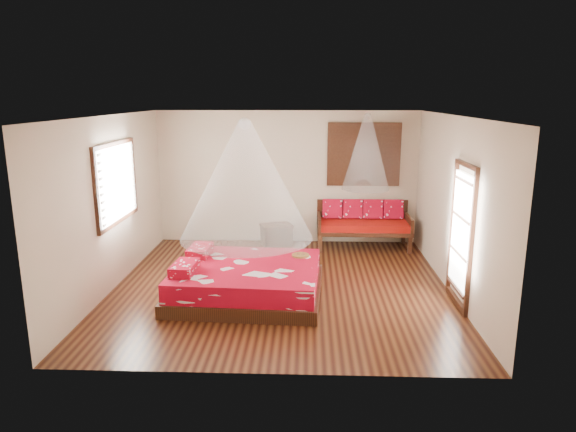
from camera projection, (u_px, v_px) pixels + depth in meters
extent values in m
cube|color=black|center=(281.00, 287.00, 8.54)|extent=(5.50, 5.50, 0.02)
cube|color=silver|center=(280.00, 115.00, 7.89)|extent=(5.50, 5.50, 0.02)
cube|color=tan|center=(111.00, 203.00, 8.32)|extent=(0.02, 5.50, 2.80)
cube|color=tan|center=(454.00, 206.00, 8.12)|extent=(0.02, 5.50, 2.80)
cube|color=tan|center=(287.00, 177.00, 10.90)|extent=(5.50, 0.02, 2.80)
cube|color=tan|center=(267.00, 258.00, 5.54)|extent=(5.50, 0.02, 2.80)
cube|color=black|center=(248.00, 289.00, 8.15)|extent=(2.41, 2.21, 0.20)
cube|color=#A0051C|center=(248.00, 274.00, 8.09)|extent=(2.31, 2.10, 0.30)
cube|color=#A0051C|center=(184.00, 268.00, 7.70)|extent=(0.36, 0.62, 0.15)
cube|color=#A0051C|center=(200.00, 251.00, 8.55)|extent=(0.36, 0.62, 0.15)
cube|color=black|center=(320.00, 242.00, 10.35)|extent=(0.08, 0.08, 0.42)
cube|color=black|center=(410.00, 243.00, 10.28)|extent=(0.08, 0.08, 0.42)
cube|color=black|center=(320.00, 233.00, 11.06)|extent=(0.08, 0.08, 0.42)
cube|color=black|center=(403.00, 234.00, 10.99)|extent=(0.08, 0.08, 0.42)
cube|color=black|center=(363.00, 230.00, 10.63)|extent=(1.92, 0.85, 0.08)
cube|color=#8D1205|center=(364.00, 225.00, 10.61)|extent=(1.86, 0.79, 0.14)
cube|color=black|center=(362.00, 212.00, 10.94)|extent=(1.92, 0.06, 0.55)
cube|color=black|center=(319.00, 222.00, 10.63)|extent=(0.06, 0.85, 0.30)
cube|color=black|center=(408.00, 223.00, 10.56)|extent=(0.06, 0.85, 0.30)
cube|color=#A0051C|center=(332.00, 209.00, 10.83)|extent=(0.40, 0.20, 0.42)
cube|color=#A0051C|center=(353.00, 209.00, 10.81)|extent=(0.40, 0.20, 0.42)
cube|color=#A0051C|center=(373.00, 209.00, 10.79)|extent=(0.40, 0.20, 0.42)
cube|color=#A0051C|center=(393.00, 209.00, 10.78)|extent=(0.40, 0.20, 0.42)
cube|color=black|center=(276.00, 236.00, 10.89)|extent=(0.71, 0.61, 0.39)
cube|color=black|center=(276.00, 226.00, 10.84)|extent=(0.76, 0.66, 0.05)
cube|color=black|center=(364.00, 154.00, 10.69)|extent=(1.52, 0.06, 1.32)
cube|color=black|center=(364.00, 155.00, 10.68)|extent=(1.35, 0.04, 1.10)
cube|color=black|center=(116.00, 183.00, 8.45)|extent=(0.08, 1.74, 1.34)
cube|color=silver|center=(119.00, 183.00, 8.45)|extent=(0.04, 1.54, 1.10)
cube|color=black|center=(461.00, 237.00, 7.61)|extent=(0.08, 1.02, 2.16)
cube|color=white|center=(460.00, 231.00, 7.59)|extent=(0.03, 0.82, 1.70)
cylinder|color=brown|center=(301.00, 255.00, 8.52)|extent=(0.29, 0.29, 0.03)
cone|color=white|center=(246.00, 181.00, 7.75)|extent=(2.05, 2.05, 1.80)
cone|color=white|center=(366.00, 152.00, 10.21)|extent=(0.96, 0.96, 1.50)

